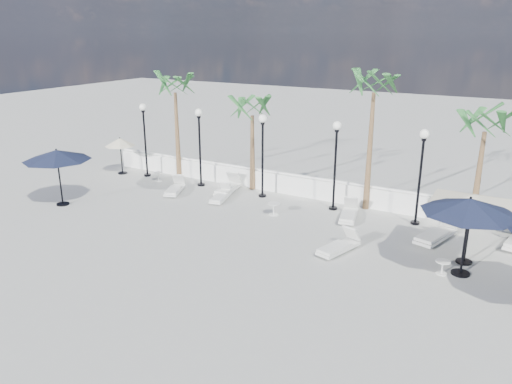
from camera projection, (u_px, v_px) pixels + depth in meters
The scene contains 24 objects.
ground at pixel (260, 268), 16.27m from camera, with size 100.00×100.00×0.00m, color #A2A29D.
balustrade at pixel (342, 193), 22.32m from camera, with size 26.00×0.30×1.01m.
lamppost_0 at pixel (144, 130), 25.80m from camera, with size 0.36×0.36×3.84m.
lamppost_1 at pixel (199, 136), 24.16m from camera, with size 0.36×0.36×3.84m.
lamppost_2 at pixel (263, 144), 22.51m from camera, with size 0.36×0.36×3.84m.
lamppost_3 at pixel (336, 153), 20.87m from camera, with size 0.36×0.36×3.84m.
lamppost_4 at pixel (421, 164), 19.22m from camera, with size 0.36×0.36×3.84m.
palm_0 at pixel (175, 90), 25.13m from camera, with size 2.60×2.60×5.50m.
palm_1 at pixel (252, 112), 23.25m from camera, with size 2.60×2.60×4.70m.
palm_2 at pixel (374, 90), 20.15m from camera, with size 2.60×2.60×6.10m.
palm_3 at pixel (485, 128), 18.49m from camera, with size 2.60×2.60×4.90m.
lounger_0 at pixel (221, 196), 22.68m from camera, with size 0.92×1.75×0.63m.
lounger_1 at pixel (228, 187), 23.78m from camera, with size 1.01×2.11×0.76m.
lounger_2 at pixel (175, 189), 23.69m from camera, with size 1.24×1.90×0.68m.
lounger_3 at pixel (349, 214), 20.43m from camera, with size 1.00×1.95×0.70m.
lounger_4 at pixel (436, 234), 18.33m from camera, with size 1.24×2.26×0.81m.
lounger_5 at pixel (339, 246), 17.39m from camera, with size 1.09×1.94×0.69m.
side_table_0 at pixel (158, 176), 25.62m from camera, with size 0.46×0.46×0.45m.
side_table_1 at pixel (274, 208), 20.88m from camera, with size 0.53×0.53×0.52m.
side_table_2 at pixel (442, 266), 15.82m from camera, with size 0.46×0.46×0.45m.
parasol_navy_left at pixel (57, 155), 21.52m from camera, with size 2.89×2.89×2.55m.
parasol_navy_mid at pixel (470, 206), 15.18m from camera, with size 2.91×2.91×2.61m.
parasol_cream_sq_a at pixel (473, 195), 15.95m from camera, with size 5.23×5.23×2.57m.
parasol_cream_small at pixel (120, 143), 26.50m from camera, with size 1.63×1.63×2.00m.
Camera 1 is at (7.15, -12.84, 7.41)m, focal length 35.00 mm.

